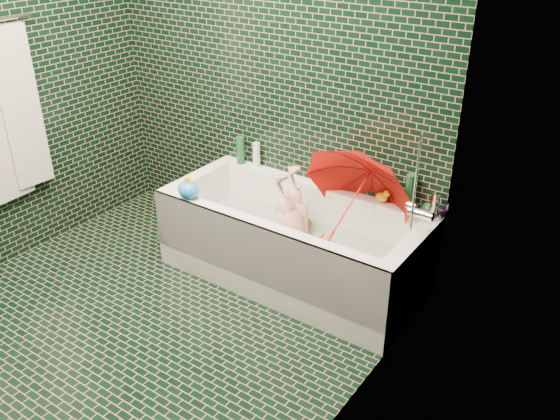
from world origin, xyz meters
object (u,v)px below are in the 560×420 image
Objects in this scene: umbrella at (350,204)px; rubber_duck at (383,197)px; bath_toy at (188,189)px; bathtub at (292,250)px; child at (298,236)px.

rubber_duck is at bearing 79.93° from umbrella.
rubber_duck is 1.23m from bath_toy.
bathtub is at bearing -154.97° from umbrella.
bathtub is 0.78m from bath_toy.
child is at bearing -135.38° from rubber_duck.
child is 0.46m from umbrella.
child is at bearing -159.24° from umbrella.
child is 0.60m from rubber_duck.
umbrella reaches higher than bath_toy.
bathtub is 0.55m from umbrella.
umbrella reaches higher than rubber_duck.
child is at bearing 51.50° from bathtub.
rubber_duck is at bearing 37.63° from bathtub.
umbrella is at bearing 100.66° from child.
bath_toy reaches higher than child.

